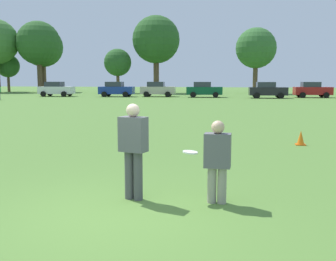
{
  "coord_description": "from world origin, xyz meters",
  "views": [
    {
      "loc": [
        1.93,
        -5.86,
        2.18
      ],
      "look_at": [
        0.62,
        1.42,
        1.2
      ],
      "focal_mm": 41.99,
      "sensor_mm": 36.0,
      "label": 1
    }
  ],
  "objects_px": {
    "parked_car_near_left": "(56,89)",
    "parked_car_near_right": "(267,90)",
    "frisbee": "(190,152)",
    "parked_car_far_right": "(312,90)",
    "traffic_cone": "(301,138)",
    "player_defender": "(217,158)",
    "parked_car_mid_right": "(204,89)",
    "player_thrower": "(133,146)",
    "parked_car_mid_left": "(116,89)",
    "parked_car_center": "(158,89)"
  },
  "relations": [
    {
      "from": "parked_car_center",
      "to": "parked_car_near_right",
      "type": "bearing_deg",
      "value": -6.38
    },
    {
      "from": "traffic_cone",
      "to": "parked_car_near_left",
      "type": "height_order",
      "value": "parked_car_near_left"
    },
    {
      "from": "parked_car_mid_right",
      "to": "parked_car_far_right",
      "type": "distance_m",
      "value": 12.57
    },
    {
      "from": "parked_car_near_right",
      "to": "parked_car_far_right",
      "type": "distance_m",
      "value": 5.7
    },
    {
      "from": "parked_car_center",
      "to": "traffic_cone",
      "type": "bearing_deg",
      "value": -70.75
    },
    {
      "from": "parked_car_center",
      "to": "frisbee",
      "type": "bearing_deg",
      "value": -77.5
    },
    {
      "from": "player_defender",
      "to": "frisbee",
      "type": "relative_size",
      "value": 5.4
    },
    {
      "from": "traffic_cone",
      "to": "parked_car_mid_right",
      "type": "distance_m",
      "value": 33.88
    },
    {
      "from": "parked_car_near_left",
      "to": "parked_car_center",
      "type": "distance_m",
      "value": 12.64
    },
    {
      "from": "parked_car_mid_right",
      "to": "parked_car_near_right",
      "type": "xyz_separation_m",
      "value": [
        7.25,
        -0.79,
        0.0
      ]
    },
    {
      "from": "player_thrower",
      "to": "parked_car_mid_right",
      "type": "distance_m",
      "value": 40.08
    },
    {
      "from": "player_defender",
      "to": "parked_car_center",
      "type": "xyz_separation_m",
      "value": [
        -9.47,
        40.64,
        0.11
      ]
    },
    {
      "from": "player_defender",
      "to": "parked_car_near_right",
      "type": "relative_size",
      "value": 0.34
    },
    {
      "from": "parked_car_near_right",
      "to": "player_defender",
      "type": "bearing_deg",
      "value": -95.16
    },
    {
      "from": "frisbee",
      "to": "parked_car_near_right",
      "type": "height_order",
      "value": "parked_car_near_right"
    },
    {
      "from": "parked_car_mid_left",
      "to": "parked_car_near_right",
      "type": "height_order",
      "value": "same"
    },
    {
      "from": "player_defender",
      "to": "parked_car_mid_right",
      "type": "bearing_deg",
      "value": 95.31
    },
    {
      "from": "player_defender",
      "to": "parked_car_near_right",
      "type": "bearing_deg",
      "value": 84.84
    },
    {
      "from": "frisbee",
      "to": "parked_car_far_right",
      "type": "xyz_separation_m",
      "value": [
        9.26,
        41.34,
        0.05
      ]
    },
    {
      "from": "parked_car_center",
      "to": "parked_car_near_right",
      "type": "xyz_separation_m",
      "value": [
        13.01,
        -1.45,
        0.0
      ]
    },
    {
      "from": "parked_car_near_right",
      "to": "parked_car_center",
      "type": "bearing_deg",
      "value": 173.62
    },
    {
      "from": "traffic_cone",
      "to": "parked_car_mid_left",
      "type": "relative_size",
      "value": 0.11
    },
    {
      "from": "frisbee",
      "to": "parked_car_far_right",
      "type": "distance_m",
      "value": 42.37
    },
    {
      "from": "frisbee",
      "to": "parked_car_center",
      "type": "bearing_deg",
      "value": 102.5
    },
    {
      "from": "frisbee",
      "to": "player_defender",
      "type": "bearing_deg",
      "value": -11.65
    },
    {
      "from": "parked_car_mid_left",
      "to": "parked_car_far_right",
      "type": "bearing_deg",
      "value": 4.61
    },
    {
      "from": "player_defender",
      "to": "parked_car_mid_right",
      "type": "distance_m",
      "value": 40.15
    },
    {
      "from": "frisbee",
      "to": "parked_car_far_right",
      "type": "bearing_deg",
      "value": 77.38
    },
    {
      "from": "parked_car_center",
      "to": "parked_car_mid_right",
      "type": "relative_size",
      "value": 1.0
    },
    {
      "from": "frisbee",
      "to": "parked_car_near_left",
      "type": "relative_size",
      "value": 0.06
    },
    {
      "from": "player_defender",
      "to": "frisbee",
      "type": "distance_m",
      "value": 0.5
    },
    {
      "from": "traffic_cone",
      "to": "player_defender",
      "type": "bearing_deg",
      "value": -109.81
    },
    {
      "from": "player_defender",
      "to": "traffic_cone",
      "type": "height_order",
      "value": "player_defender"
    },
    {
      "from": "parked_car_center",
      "to": "parked_car_mid_right",
      "type": "height_order",
      "value": "same"
    },
    {
      "from": "frisbee",
      "to": "parked_car_mid_left",
      "type": "relative_size",
      "value": 0.06
    },
    {
      "from": "player_thrower",
      "to": "traffic_cone",
      "type": "height_order",
      "value": "player_thrower"
    },
    {
      "from": "parked_car_center",
      "to": "parked_car_far_right",
      "type": "relative_size",
      "value": 1.0
    },
    {
      "from": "player_thrower",
      "to": "parked_car_far_right",
      "type": "xyz_separation_m",
      "value": [
        10.27,
        41.48,
        -0.06
      ]
    },
    {
      "from": "parked_car_near_left",
      "to": "parked_car_mid_right",
      "type": "bearing_deg",
      "value": 3.2
    },
    {
      "from": "player_defender",
      "to": "parked_car_near_right",
      "type": "distance_m",
      "value": 39.34
    },
    {
      "from": "frisbee",
      "to": "traffic_cone",
      "type": "height_order",
      "value": "frisbee"
    },
    {
      "from": "parked_car_center",
      "to": "player_thrower",
      "type": "bearing_deg",
      "value": -78.91
    },
    {
      "from": "frisbee",
      "to": "parked_car_mid_right",
      "type": "height_order",
      "value": "parked_car_mid_right"
    },
    {
      "from": "player_thrower",
      "to": "parked_car_near_right",
      "type": "relative_size",
      "value": 0.4
    },
    {
      "from": "parked_car_mid_right",
      "to": "parked_car_mid_left",
      "type": "bearing_deg",
      "value": -177.86
    },
    {
      "from": "player_thrower",
      "to": "parked_car_mid_left",
      "type": "bearing_deg",
      "value": 108.08
    },
    {
      "from": "player_thrower",
      "to": "parked_car_far_right",
      "type": "distance_m",
      "value": 42.74
    },
    {
      "from": "frisbee",
      "to": "player_thrower",
      "type": "bearing_deg",
      "value": -172.07
    },
    {
      "from": "parked_car_near_left",
      "to": "parked_car_near_right",
      "type": "height_order",
      "value": "same"
    },
    {
      "from": "parked_car_mid_left",
      "to": "parked_car_mid_right",
      "type": "relative_size",
      "value": 1.0
    }
  ]
}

